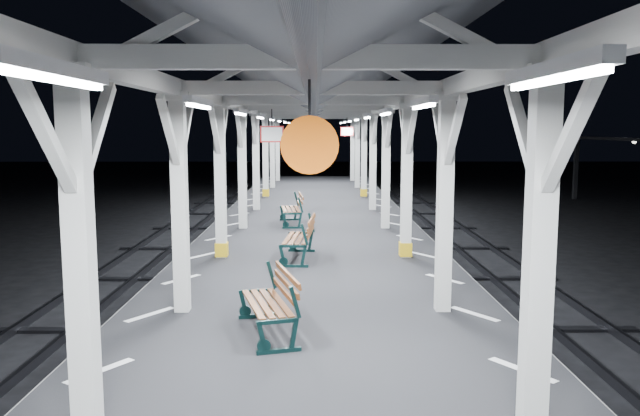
{
  "coord_description": "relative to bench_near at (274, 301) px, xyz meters",
  "views": [
    {
      "loc": [
        0.06,
        -11.32,
        3.79
      ],
      "look_at": [
        0.13,
        1.09,
        2.2
      ],
      "focal_mm": 35.0,
      "sensor_mm": 36.0,
      "label": 1
    }
  ],
  "objects": [
    {
      "name": "bench_near",
      "position": [
        0.0,
        0.0,
        0.0
      ],
      "size": [
        0.97,
        1.68,
        0.86
      ],
      "rotation": [
        0.0,
        0.0,
        0.26
      ],
      "color": "black",
      "rests_on": "platform"
    },
    {
      "name": "canopy",
      "position": [
        0.52,
        3.05,
        3.11
      ],
      "size": [
        5.4,
        49.0,
        4.65
      ],
      "color": "beige",
      "rests_on": "platform"
    },
    {
      "name": "track_right",
      "position": [
        5.52,
        3.07,
        -1.38
      ],
      "size": [
        2.2,
        60.0,
        0.16
      ],
      "color": "#2D2D33",
      "rests_on": "ground"
    },
    {
      "name": "track_left",
      "position": [
        -4.48,
        3.07,
        -1.38
      ],
      "size": [
        2.2,
        60.0,
        0.16
      ],
      "color": "#2D2D33",
      "rests_on": "ground"
    },
    {
      "name": "platform",
      "position": [
        0.52,
        3.07,
        -0.96
      ],
      "size": [
        6.0,
        50.0,
        1.0
      ],
      "primitive_type": "cube",
      "color": "black",
      "rests_on": "ground"
    },
    {
      "name": "bench_far",
      "position": [
        -0.06,
        9.77,
        0.02
      ],
      "size": [
        0.78,
        1.7,
        0.89
      ],
      "rotation": [
        0.0,
        0.0,
        0.1
      ],
      "color": "black",
      "rests_on": "platform"
    },
    {
      "name": "bench_mid",
      "position": [
        0.28,
        4.87,
        0.03
      ],
      "size": [
        0.76,
        1.72,
        0.91
      ],
      "rotation": [
        0.0,
        0.0,
        -0.08
      ],
      "color": "black",
      "rests_on": "platform"
    },
    {
      "name": "ground",
      "position": [
        0.52,
        3.07,
        -1.46
      ],
      "size": [
        120.0,
        120.0,
        0.0
      ],
      "primitive_type": "plane",
      "color": "black",
      "rests_on": "ground"
    },
    {
      "name": "hazard_stripes_left",
      "position": [
        -1.93,
        3.07,
        -0.45
      ],
      "size": [
        1.0,
        48.0,
        0.01
      ],
      "primitive_type": "cube",
      "color": "silver",
      "rests_on": "platform"
    },
    {
      "name": "hazard_stripes_right",
      "position": [
        2.97,
        3.07,
        -0.45
      ],
      "size": [
        1.0,
        48.0,
        0.01
      ],
      "primitive_type": "cube",
      "color": "silver",
      "rests_on": "platform"
    }
  ]
}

